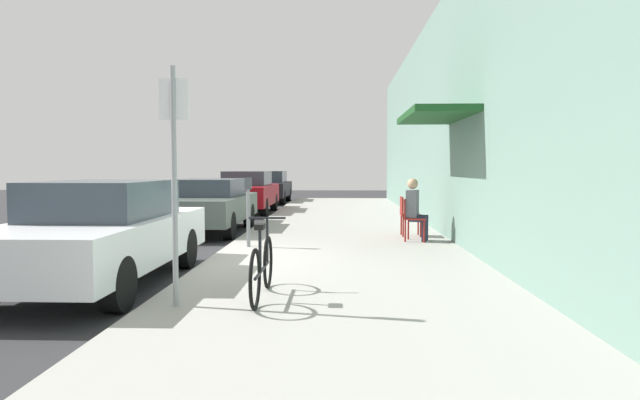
% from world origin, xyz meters
% --- Properties ---
extents(ground_plane, '(60.00, 60.00, 0.00)m').
position_xyz_m(ground_plane, '(0.00, 0.00, 0.00)').
color(ground_plane, '#2D2D30').
extents(sidewalk_slab, '(4.50, 32.00, 0.12)m').
position_xyz_m(sidewalk_slab, '(2.25, 2.00, 0.06)').
color(sidewalk_slab, '#9E9B93').
rests_on(sidewalk_slab, ground_plane).
extents(building_facade, '(1.40, 32.00, 5.48)m').
position_xyz_m(building_facade, '(4.65, 2.00, 2.74)').
color(building_facade, gray).
rests_on(building_facade, ground_plane).
extents(parked_car_0, '(1.80, 4.40, 1.45)m').
position_xyz_m(parked_car_0, '(-1.10, -1.60, 0.74)').
color(parked_car_0, silver).
rests_on(parked_car_0, ground_plane).
extents(parked_car_1, '(1.80, 4.40, 1.34)m').
position_xyz_m(parked_car_1, '(-1.10, 4.61, 0.71)').
color(parked_car_1, '#47514C').
rests_on(parked_car_1, ground_plane).
extents(parked_car_2, '(1.80, 4.40, 1.50)m').
position_xyz_m(parked_car_2, '(-1.10, 10.33, 0.77)').
color(parked_car_2, maroon).
rests_on(parked_car_2, ground_plane).
extents(parked_car_3, '(1.80, 4.40, 1.47)m').
position_xyz_m(parked_car_3, '(-1.10, 16.22, 0.75)').
color(parked_car_3, black).
rests_on(parked_car_3, ground_plane).
extents(parking_meter, '(0.12, 0.10, 1.32)m').
position_xyz_m(parking_meter, '(0.45, 1.34, 0.89)').
color(parking_meter, slate).
rests_on(parking_meter, sidewalk_slab).
extents(street_sign, '(0.32, 0.06, 2.60)m').
position_xyz_m(street_sign, '(0.40, -3.15, 1.64)').
color(street_sign, gray).
rests_on(street_sign, sidewalk_slab).
extents(bicycle_0, '(0.46, 1.71, 0.90)m').
position_xyz_m(bicycle_0, '(1.29, -2.76, 0.48)').
color(bicycle_0, black).
rests_on(bicycle_0, sidewalk_slab).
extents(cafe_chair_0, '(0.55, 0.55, 0.87)m').
position_xyz_m(cafe_chair_0, '(3.69, 2.29, 0.62)').
color(cafe_chair_0, maroon).
rests_on(cafe_chair_0, sidewalk_slab).
extents(seated_patron_0, '(0.50, 0.45, 1.29)m').
position_xyz_m(seated_patron_0, '(3.74, 2.27, 0.82)').
color(seated_patron_0, '#232838').
rests_on(seated_patron_0, sidewalk_slab).
extents(cafe_chair_1, '(0.44, 0.44, 0.87)m').
position_xyz_m(cafe_chair_1, '(3.68, 3.10, 0.62)').
color(cafe_chair_1, maroon).
rests_on(cafe_chair_1, sidewalk_slab).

